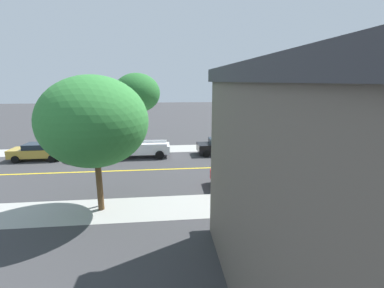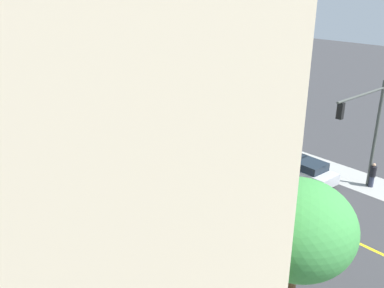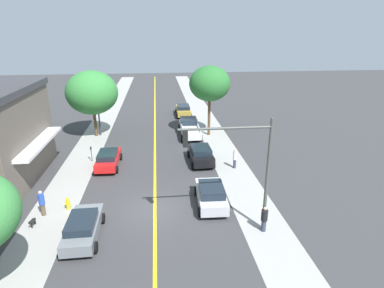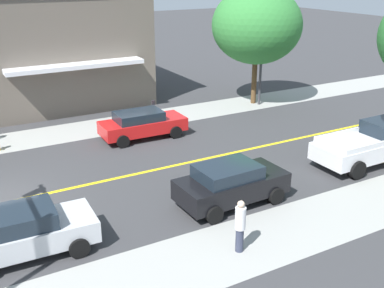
% 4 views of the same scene
% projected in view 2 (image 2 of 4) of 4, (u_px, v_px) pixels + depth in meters
% --- Properties ---
extents(ground_plane, '(140.00, 140.00, 0.00)m').
position_uv_depth(ground_plane, '(269.00, 201.00, 25.03)').
color(ground_plane, '#38383A').
extents(sidewalk_left, '(2.98, 126.00, 0.01)m').
position_uv_depth(sidewalk_left, '(184.00, 244.00, 20.92)').
color(sidewalk_left, '#9E9E99').
rests_on(sidewalk_left, ground).
extents(sidewalk_right, '(2.98, 126.00, 0.01)m').
position_uv_depth(sidewalk_right, '(331.00, 171.00, 29.14)').
color(sidewalk_right, '#9E9E99').
rests_on(sidewalk_right, ground).
extents(road_centerline_stripe, '(0.20, 126.00, 0.00)m').
position_uv_depth(road_centerline_stripe, '(269.00, 201.00, 25.03)').
color(road_centerline_stripe, yellow).
rests_on(road_centerline_stripe, ground).
extents(brick_apartment_block, '(10.81, 8.50, 13.73)m').
position_uv_depth(brick_apartment_block, '(59.00, 201.00, 11.04)').
color(brick_apartment_block, beige).
rests_on(brick_apartment_block, ground).
extents(street_tree_left_near, '(4.02, 4.02, 6.17)m').
position_uv_depth(street_tree_left_near, '(297.00, 229.00, 14.20)').
color(street_tree_left_near, brown).
rests_on(street_tree_left_near, ground).
extents(street_tree_right_corner, '(4.47, 4.47, 7.73)m').
position_uv_depth(street_tree_right_corner, '(182.00, 60.00, 37.53)').
color(street_tree_right_corner, brown).
rests_on(street_tree_right_corner, ground).
extents(street_tree_left_far, '(5.53, 5.53, 7.27)m').
position_uv_depth(street_tree_left_far, '(42.00, 89.00, 30.79)').
color(street_tree_left_far, brown).
rests_on(street_tree_left_far, ground).
extents(fire_hydrant, '(0.44, 0.24, 0.88)m').
position_uv_depth(fire_hydrant, '(189.00, 224.00, 21.86)').
color(fire_hydrant, yellow).
rests_on(fire_hydrant, ground).
extents(parking_meter, '(0.12, 0.18, 1.41)m').
position_uv_depth(parking_meter, '(108.00, 167.00, 27.50)').
color(parking_meter, '#4C4C51').
rests_on(parking_meter, ground).
extents(traffic_light_mast, '(5.19, 0.32, 6.93)m').
position_uv_depth(traffic_light_mast, '(366.00, 122.00, 24.48)').
color(traffic_light_mast, '#474C47').
rests_on(traffic_light_mast, ground).
extents(street_lamp, '(0.70, 0.36, 5.70)m').
position_uv_depth(street_lamp, '(49.00, 105.00, 31.63)').
color(street_lamp, '#38383D').
rests_on(street_lamp, ground).
extents(red_sedan_left_curb, '(2.00, 4.38, 1.43)m').
position_uv_depth(red_sedan_left_curb, '(142.00, 169.00, 27.60)').
color(red_sedan_left_curb, red).
rests_on(red_sedan_left_curb, ground).
extents(silver_sedan_right_curb, '(2.15, 4.28, 1.53)m').
position_uv_depth(silver_sedan_right_curb, '(305.00, 170.00, 27.27)').
color(silver_sedan_right_curb, '#B7BABF').
rests_on(silver_sedan_right_curb, ground).
extents(grey_sedan_left_curb, '(1.96, 4.28, 1.40)m').
position_uv_depth(grey_sedan_left_curb, '(259.00, 234.00, 20.45)').
color(grey_sedan_left_curb, slate).
rests_on(grey_sedan_left_curb, ground).
extents(black_sedan_right_curb, '(2.16, 4.22, 1.56)m').
position_uv_depth(black_sedan_right_curb, '(227.00, 139.00, 32.60)').
color(black_sedan_right_curb, black).
rests_on(black_sedan_right_curb, ground).
extents(gold_sedan_right_curb, '(2.06, 4.64, 1.50)m').
position_uv_depth(gold_sedan_right_curb, '(114.00, 99.00, 44.18)').
color(gold_sedan_right_curb, '#B29338').
rests_on(gold_sedan_right_curb, ground).
extents(white_pickup_truck, '(2.25, 5.81, 1.76)m').
position_uv_depth(white_pickup_truck, '(164.00, 116.00, 38.02)').
color(white_pickup_truck, silver).
rests_on(white_pickup_truck, ground).
extents(pedestrian_black_shirt, '(0.39, 0.39, 1.63)m').
position_uv_depth(pedestrian_black_shirt, '(373.00, 175.00, 26.55)').
color(pedestrian_black_shirt, '#33384C').
rests_on(pedestrian_black_shirt, ground).
extents(pedestrian_white_shirt, '(0.33, 0.33, 1.75)m').
position_uv_depth(pedestrian_white_shirt, '(265.00, 135.00, 33.20)').
color(pedestrian_white_shirt, '#33384C').
rests_on(pedestrian_white_shirt, ground).
extents(pedestrian_blue_shirt, '(0.38, 0.38, 1.77)m').
position_uv_depth(pedestrian_blue_shirt, '(174.00, 231.00, 20.43)').
color(pedestrian_blue_shirt, brown).
rests_on(pedestrian_blue_shirt, ground).
extents(small_dog, '(0.32, 0.72, 0.54)m').
position_uv_depth(small_dog, '(187.00, 254.00, 19.61)').
color(small_dog, black).
rests_on(small_dog, ground).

